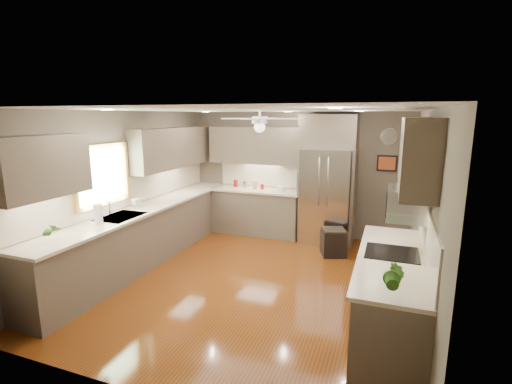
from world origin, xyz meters
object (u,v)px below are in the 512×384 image
Objects in this scene: canister_b at (245,184)px; potted_plant_right at (394,277)px; paper_towel at (98,214)px; refrigerator at (327,182)px; stool at (333,242)px; canister_a at (236,183)px; soap_bottle at (137,201)px; potted_plant_left at (50,230)px; canister_c at (255,185)px; canister_d at (262,187)px; bowl at (280,190)px; microwave at (407,203)px.

potted_plant_right reaches higher than canister_b.
canister_b is at bearing 73.43° from paper_towel.
refrigerator is 1.20m from stool.
canister_a is 0.50× the size of paper_towel.
soap_bottle reaches higher than canister_b.
potted_plant_left is (-0.91, -3.95, 0.07)m from canister_b.
canister_c is 2.47m from soap_bottle.
potted_plant_left reaches higher than canister_d.
soap_bottle is 0.39× the size of stool.
canister_b is 3.29m from paper_towel.
canister_a reaches higher than canister_d.
soap_bottle is 1.79m from potted_plant_left.
potted_plant_left is (-0.71, -3.96, 0.06)m from canister_a.
canister_d is 0.36× the size of paper_towel.
bowl is 3.53m from paper_towel.
canister_c is 0.56× the size of paper_towel.
refrigerator is 4.45× the size of microwave.
canister_a is at bearing 175.17° from bowl.
canister_d is 0.19× the size of microwave.
canister_b is at bearing 167.64° from canister_c.
potted_plant_right reaches higher than potted_plant_left.
microwave reaches higher than potted_plant_right.
potted_plant_right is 0.14× the size of refrigerator.
canister_a is 1.02m from bowl.
canister_b is at bearing -0.42° from canister_a.
soap_bottle is at bearing -143.06° from refrigerator.
canister_d is at bearing 134.04° from microwave.
canister_b is 0.47× the size of paper_towel.
microwave reaches higher than soap_bottle.
canister_c is 4.07m from potted_plant_left.
microwave reaches higher than canister_c.
potted_plant_left is 4.39m from stool.
soap_bottle is 0.36× the size of microwave.
paper_towel reaches higher than potted_plant_left.
paper_towel is at bearing -110.95° from canister_c.
canister_a is 1.37× the size of canister_d.
canister_a is 4.02m from potted_plant_left.
refrigerator reaches higher than soap_bottle.
canister_c is 3.31m from paper_towel.
potted_plant_left is (-1.16, -3.90, 0.05)m from canister_c.
potted_plant_left is at bearing -113.94° from bowl.
canister_d is at bearing 175.57° from bowl.
soap_bottle is (-1.44, -2.11, 0.04)m from canister_d.
paper_towel is at bearing -174.95° from microwave.
canister_d is at bearing 155.69° from stool.
refrigerator reaches higher than canister_c.
microwave is at bearing -50.32° from bowl.
potted_plant_right is at bearing -12.07° from paper_towel.
canister_c is (0.45, -0.06, 0.01)m from canister_a.
microwave is at bearing 16.29° from potted_plant_left.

